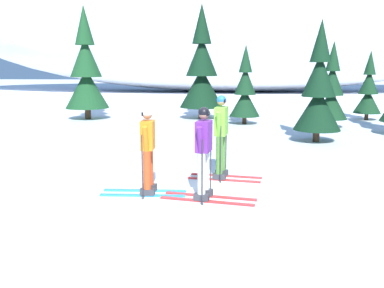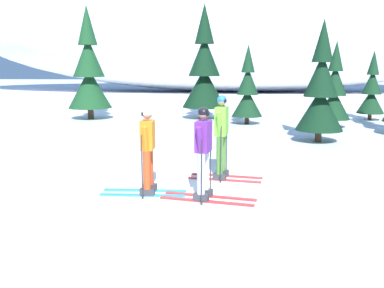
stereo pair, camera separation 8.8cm
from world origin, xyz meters
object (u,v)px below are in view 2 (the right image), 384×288
skier_orange_jacket (147,149)px  pine_tree_center (321,92)px  pine_tree_center_left (247,91)px  pine_tree_far_right (372,91)px  pine_tree_far_left (89,72)px  pine_tree_center_right (334,92)px  pine_tree_left (204,71)px  skier_purple_jacket (204,152)px  skier_lime_jacket (222,135)px

skier_orange_jacket → pine_tree_center: pine_tree_center is taller
pine_tree_center_left → pine_tree_far_right: pine_tree_center_left is taller
pine_tree_far_left → pine_tree_center_right: size_ratio=1.50×
pine_tree_far_left → pine_tree_far_right: 12.83m
pine_tree_left → pine_tree_center_left: bearing=-43.3°
skier_purple_jacket → pine_tree_center_left: 10.51m
skier_orange_jacket → pine_tree_far_right: size_ratio=0.55×
skier_purple_jacket → pine_tree_far_left: (-5.70, 11.65, 1.23)m
skier_orange_jacket → pine_tree_far_left: bearing=112.0°
skier_lime_jacket → pine_tree_far_right: (6.75, 10.53, 0.31)m
skier_purple_jacket → pine_tree_center: 7.24m
skier_lime_jacket → pine_tree_center: (3.18, 4.76, 0.65)m
pine_tree_center → pine_tree_center_left: bearing=116.9°
pine_tree_far_left → pine_tree_far_right: bearing=1.8°
skier_lime_jacket → pine_tree_far_right: bearing=57.3°
skier_purple_jacket → skier_lime_jacket: (0.34, 1.52, 0.08)m
pine_tree_center_right → skier_lime_jacket: bearing=-118.9°
skier_purple_jacket → pine_tree_left: size_ratio=0.35×
skier_lime_jacket → pine_tree_left: 10.75m
pine_tree_center_right → pine_tree_far_right: size_ratio=1.10×
skier_orange_jacket → pine_tree_center_right: bearing=57.6°
skier_lime_jacket → pine_tree_left: size_ratio=0.36×
skier_lime_jacket → pine_tree_far_left: bearing=120.8°
skier_purple_jacket → skier_orange_jacket: (-1.11, 0.28, -0.02)m
skier_lime_jacket → pine_tree_center_right: 9.24m
skier_purple_jacket → pine_tree_center: bearing=60.8°
skier_orange_jacket → pine_tree_far_left: size_ratio=0.33×
skier_orange_jacket → pine_tree_center: (4.63, 6.01, 0.75)m
pine_tree_center_left → pine_tree_center: 4.62m
skier_purple_jacket → skier_orange_jacket: 1.14m
pine_tree_far_left → pine_tree_far_right: (12.79, 0.40, -0.84)m
skier_lime_jacket → pine_tree_center_left: pine_tree_center_left is taller
pine_tree_left → pine_tree_far_right: (7.54, -0.12, -0.88)m
skier_orange_jacket → pine_tree_left: (0.65, 11.90, 1.29)m
pine_tree_center_left → pine_tree_center_right: (3.37, -0.79, 0.05)m
skier_lime_jacket → pine_tree_far_right: pine_tree_far_right is taller
skier_purple_jacket → pine_tree_center_right: size_ratio=0.54×
pine_tree_center_left → pine_tree_far_right: (5.65, 1.66, -0.08)m
skier_purple_jacket → pine_tree_far_right: 13.99m
pine_tree_far_left → pine_tree_far_right: size_ratio=1.64×
pine_tree_far_left → pine_tree_center_right: bearing=-11.0°
pine_tree_center_right → pine_tree_far_right: 3.35m
skier_lime_jacket → skier_orange_jacket: size_ratio=1.09×
skier_purple_jacket → pine_tree_center_left: pine_tree_center_left is taller
pine_tree_center → pine_tree_center_right: bearing=68.8°
pine_tree_center_left → pine_tree_center_right: size_ratio=0.97×
skier_orange_jacket → pine_tree_center_right: (5.91, 9.32, 0.54)m
pine_tree_center_right → skier_purple_jacket: bearing=-116.6°
skier_purple_jacket → pine_tree_center_left: size_ratio=0.56×
skier_purple_jacket → skier_lime_jacket: size_ratio=0.99×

